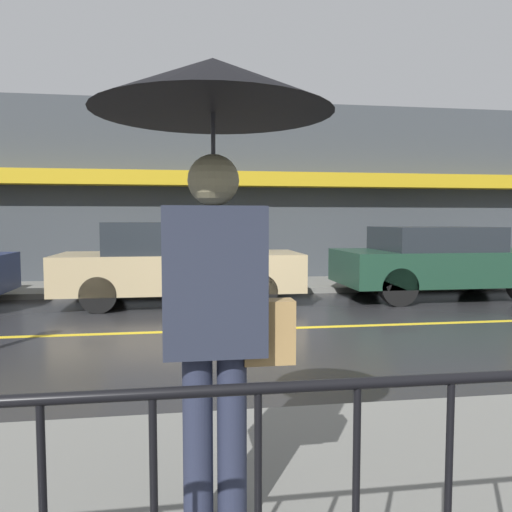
% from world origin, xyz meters
% --- Properties ---
extents(ground_plane, '(80.00, 80.00, 0.00)m').
position_xyz_m(ground_plane, '(0.00, 0.00, 0.00)').
color(ground_plane, '#262628').
extents(sidewalk_near, '(28.00, 2.58, 0.12)m').
position_xyz_m(sidewalk_near, '(0.00, -4.62, 0.06)').
color(sidewalk_near, slate).
rests_on(sidewalk_near, ground_plane).
extents(sidewalk_far, '(28.00, 2.20, 0.12)m').
position_xyz_m(sidewalk_far, '(0.00, 4.43, 0.06)').
color(sidewalk_far, slate).
rests_on(sidewalk_far, ground_plane).
extents(lane_marking, '(25.20, 0.12, 0.01)m').
position_xyz_m(lane_marking, '(0.00, 0.00, 0.00)').
color(lane_marking, gold).
rests_on(lane_marking, ground_plane).
extents(building_storefront, '(28.00, 0.85, 4.57)m').
position_xyz_m(building_storefront, '(0.00, 5.64, 2.31)').
color(building_storefront, '#383D42').
rests_on(building_storefront, ground_plane).
extents(pedestrian, '(1.09, 1.09, 2.19)m').
position_xyz_m(pedestrian, '(-0.99, -4.81, 1.85)').
color(pedestrian, '#23283D').
rests_on(pedestrian, sidewalk_near).
extents(car_tan, '(4.51, 1.70, 1.55)m').
position_xyz_m(car_tan, '(-1.22, 2.42, 0.78)').
color(car_tan, tan).
rests_on(car_tan, ground_plane).
extents(car_dark_green, '(4.18, 1.93, 1.45)m').
position_xyz_m(car_dark_green, '(4.06, 2.42, 0.76)').
color(car_dark_green, '#193828').
rests_on(car_dark_green, ground_plane).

